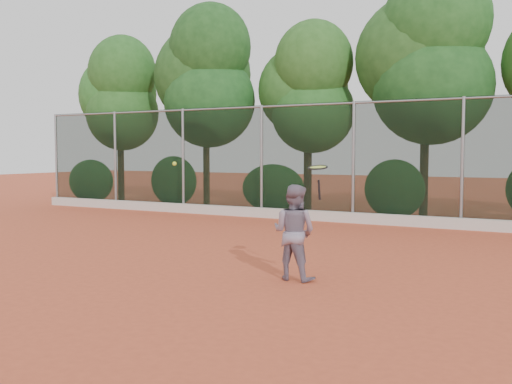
% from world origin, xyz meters
% --- Properties ---
extents(ground, '(80.00, 80.00, 0.00)m').
position_xyz_m(ground, '(0.00, 0.00, 0.00)').
color(ground, '#C54E2E').
rests_on(ground, ground).
extents(concrete_curb, '(24.00, 0.20, 0.30)m').
position_xyz_m(concrete_curb, '(0.00, 6.82, 0.15)').
color(concrete_curb, beige).
rests_on(concrete_curb, ground).
extents(tennis_player, '(0.78, 0.63, 1.52)m').
position_xyz_m(tennis_player, '(1.58, -0.66, 0.76)').
color(tennis_player, gray).
rests_on(tennis_player, ground).
extents(chainlink_fence, '(24.09, 0.09, 3.50)m').
position_xyz_m(chainlink_fence, '(-0.00, 7.00, 1.86)').
color(chainlink_fence, black).
rests_on(chainlink_fence, ground).
extents(foliage_backdrop, '(23.70, 3.63, 7.55)m').
position_xyz_m(foliage_backdrop, '(-0.55, 8.98, 4.40)').
color(foliage_backdrop, '#3D2717').
rests_on(foliage_backdrop, ground).
extents(tennis_racket, '(0.32, 0.32, 0.55)m').
position_xyz_m(tennis_racket, '(1.98, -0.67, 1.76)').
color(tennis_racket, black).
rests_on(tennis_racket, ground).
extents(tennis_ball_in_flight, '(0.07, 0.07, 0.07)m').
position_xyz_m(tennis_ball_in_flight, '(-0.39, -1.16, 1.85)').
color(tennis_ball_in_flight, '#CAE834').
rests_on(tennis_ball_in_flight, ground).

